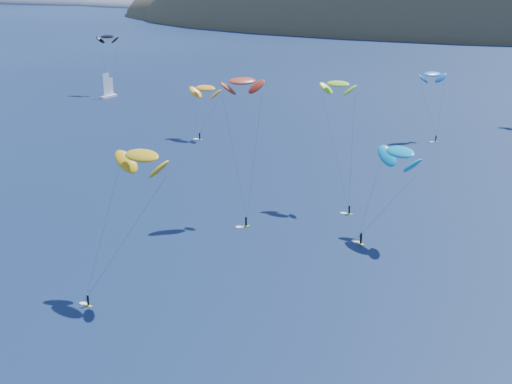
% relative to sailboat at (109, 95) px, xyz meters
% --- Properties ---
extents(headland, '(460.00, 250.00, 60.00)m').
position_rel_sailboat_xyz_m(headland, '(-352.22, 559.17, -4.25)').
color(headland, slate).
rests_on(headland, ground).
extents(sailboat, '(8.51, 7.37, 10.24)m').
position_rel_sailboat_xyz_m(sailboat, '(0.00, 0.00, 0.00)').
color(sailboat, white).
rests_on(sailboat, ground).
extents(kitesurfer_1, '(10.32, 8.01, 16.42)m').
position_rel_sailboat_xyz_m(kitesurfer_1, '(58.08, -41.99, 12.79)').
color(kitesurfer_1, '#B8CB16').
rests_on(kitesurfer_1, ground).
extents(kitesurfer_2, '(10.51, 13.52, 23.21)m').
position_rel_sailboat_xyz_m(kitesurfer_2, '(89.90, -133.80, 19.60)').
color(kitesurfer_2, '#B8CB16').
rests_on(kitesurfer_2, ground).
extents(kitesurfer_3, '(9.93, 11.20, 26.13)m').
position_rel_sailboat_xyz_m(kitesurfer_3, '(106.20, -83.02, 23.12)').
color(kitesurfer_3, '#B8CB16').
rests_on(kitesurfer_3, ground).
extents(kitesurfer_4, '(8.62, 9.39, 20.09)m').
position_rel_sailboat_xyz_m(kitesurfer_4, '(117.23, -21.08, 16.88)').
color(kitesurfer_4, '#B8CB16').
rests_on(kitesurfer_4, ground).
extents(kitesurfer_5, '(10.98, 13.09, 18.37)m').
position_rel_sailboat_xyz_m(kitesurfer_5, '(121.89, -99.14, 14.55)').
color(kitesurfer_5, '#B8CB16').
rests_on(kitesurfer_5, ground).
extents(kitesurfer_9, '(8.76, 12.74, 28.29)m').
position_rel_sailboat_xyz_m(kitesurfer_9, '(91.32, -97.43, 25.02)').
color(kitesurfer_9, '#B8CB16').
rests_on(kitesurfer_9, ground).
extents(kitesurfer_12, '(8.64, 6.11, 22.88)m').
position_rel_sailboat_xyz_m(kitesurfer_12, '(-5.09, 9.87, 19.70)').
color(kitesurfer_12, '#B8CB16').
rests_on(kitesurfer_12, ground).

